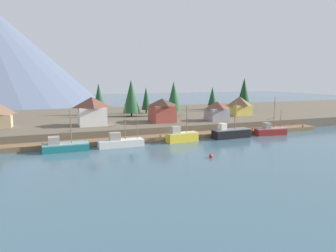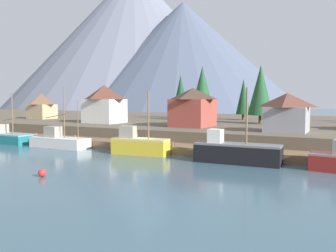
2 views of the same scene
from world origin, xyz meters
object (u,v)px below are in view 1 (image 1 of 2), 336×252
object	(u,v)px
conifer_mid_right	(244,92)
house_yellow	(239,106)
fishing_boat_teal	(64,146)
fishing_boat_red	(270,131)
house_white	(92,111)
fishing_boat_yellow	(182,136)
conifer_back_right	(99,97)
conifer_mid_left	(174,96)
conifer_back_left	(146,98)
fishing_boat_white	(120,142)
conifer_near_right	(212,96)
house_grey	(217,111)
fishing_boat_black	(231,133)
house_red	(162,110)
conifer_near_left	(131,96)
channel_buoy	(211,156)

from	to	relation	value
conifer_mid_right	house_yellow	bearing A→B (deg)	-129.29
fishing_boat_teal	fishing_boat_red	size ratio (longest dim) A/B	0.92
conifer_mid_right	house_white	bearing A→B (deg)	-162.67
fishing_boat_teal	house_white	world-z (taller)	house_white
fishing_boat_yellow	conifer_back_right	world-z (taller)	conifer_back_right
conifer_mid_left	conifer_back_left	xyz separation A→B (m)	(-5.80, 9.53, -1.11)
fishing_boat_teal	fishing_boat_white	xyz separation A→B (m)	(10.82, 0.15, -0.03)
conifer_near_right	conifer_mid_right	size ratio (longest dim) A/B	0.72
house_grey	conifer_mid_right	bearing A→B (deg)	42.01
house_yellow	conifer_near_right	size ratio (longest dim) A/B	0.78
fishing_boat_red	house_yellow	bearing A→B (deg)	83.78
house_white	conifer_near_right	distance (m)	52.20
fishing_boat_black	conifer_mid_right	bearing A→B (deg)	48.86
fishing_boat_white	fishing_boat_yellow	size ratio (longest dim) A/B	1.17
house_grey	house_yellow	world-z (taller)	house_yellow
conifer_mid_right	conifer_mid_left	bearing A→B (deg)	-168.52
fishing_boat_black	fishing_boat_red	bearing A→B (deg)	-2.74
fishing_boat_white	house_red	distance (m)	20.94
fishing_boat_red	conifer_mid_left	size ratio (longest dim) A/B	0.89
fishing_boat_yellow	house_white	xyz separation A→B (m)	(-17.08, 14.87, 4.80)
fishing_boat_yellow	conifer_near_right	world-z (taller)	conifer_near_right
house_white	conifer_near_left	xyz separation A→B (m)	(13.37, 14.29, 2.48)
fishing_boat_yellow	conifer_mid_left	xyz separation A→B (m)	(8.64, 26.07, 7.22)
house_red	channel_buoy	distance (m)	29.75
house_red	conifer_mid_left	distance (m)	14.22
house_grey	conifer_near_left	world-z (taller)	conifer_near_left
conifer_back_left	house_red	bearing A→B (deg)	-95.66
house_grey	conifer_near_left	size ratio (longest dim) A/B	0.51
fishing_boat_teal	conifer_near_left	distance (m)	36.62
fishing_boat_teal	channel_buoy	world-z (taller)	fishing_boat_teal
channel_buoy	fishing_boat_white	bearing A→B (deg)	131.08
fishing_boat_white	conifer_back_left	xyz separation A→B (m)	(16.41, 35.56, 6.41)
fishing_boat_red	conifer_mid_left	bearing A→B (deg)	125.77
conifer_near_right	conifer_mid_left	distance (m)	24.31
house_grey	conifer_near_left	distance (m)	26.02
conifer_near_right	conifer_mid_right	distance (m)	11.30
conifer_back_left	conifer_back_right	size ratio (longest dim) A/B	0.87
fishing_boat_red	conifer_back_left	world-z (taller)	conifer_back_left
conifer_back_left	channel_buoy	xyz separation A→B (m)	(-3.60, -50.26, -6.98)
fishing_boat_teal	conifer_back_left	world-z (taller)	conifer_back_left
conifer_mid_right	conifer_back_left	distance (m)	35.12
channel_buoy	conifer_back_left	bearing A→B (deg)	85.91
fishing_boat_white	house_white	world-z (taller)	house_white
fishing_boat_yellow	house_yellow	xyz separation A→B (m)	(27.96, 20.04, 4.24)
house_yellow	fishing_boat_white	bearing A→B (deg)	-154.28
fishing_boat_yellow	fishing_boat_white	bearing A→B (deg)	173.61
conifer_near_right	channel_buoy	xyz separation A→B (m)	(-29.89, -53.76, -6.97)
fishing_boat_teal	house_red	world-z (taller)	house_red
fishing_boat_yellow	conifer_back_right	xyz separation A→B (m)	(-12.14, 36.51, 6.95)
fishing_boat_black	house_white	size ratio (longest dim) A/B	1.34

